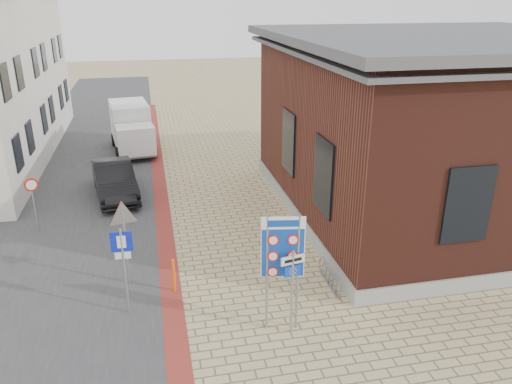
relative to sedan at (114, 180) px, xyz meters
name	(u,v)px	position (x,y,z in m)	size (l,w,h in m)	color
ground	(259,343)	(3.88, -10.87, -0.74)	(120.00, 120.00, 0.00)	tan
road_strip	(86,168)	(-1.62, 4.13, -0.73)	(7.00, 60.00, 0.02)	#38383A
curb_strip	(161,199)	(1.88, -0.87, -0.72)	(0.60, 40.00, 0.02)	maroon
brick_building	(446,122)	(12.88, -3.87, 2.75)	(13.00, 13.00, 6.80)	gray
bike_rack	(329,277)	(6.53, -8.67, -0.47)	(0.08, 1.80, 0.60)	slate
sedan	(114,180)	(0.00, 0.00, 0.00)	(1.56, 4.47, 1.47)	black
box_truck	(132,127)	(0.67, 6.76, 0.58)	(2.53, 5.07, 2.55)	slate
border_sign	(283,250)	(4.60, -10.37, 1.55)	(1.07, 0.23, 3.17)	gray
essen_sign	(292,279)	(4.80, -10.57, 0.81)	(0.63, 0.16, 2.34)	gray
parking_sign	(123,257)	(0.71, -8.87, 0.99)	(0.56, 0.07, 2.53)	gray
yield_sign	(123,222)	(0.70, -7.33, 1.28)	(0.92, 0.28, 2.63)	gray
speed_sign	(33,197)	(-2.62, -2.97, 0.62)	(0.46, 0.21, 2.07)	gray
bollard	(174,276)	(2.00, -8.07, -0.21)	(0.09, 0.09, 1.05)	#FF5B0D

